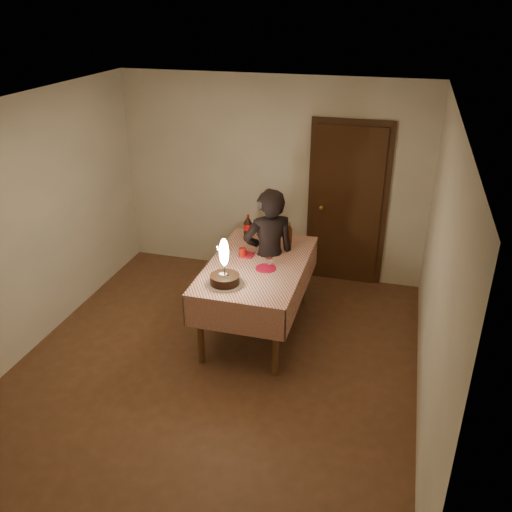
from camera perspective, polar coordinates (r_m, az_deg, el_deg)
name	(u,v)px	position (r m, az deg, el deg)	size (l,w,h in m)	color
ground	(217,364)	(5.72, -4.17, -11.26)	(4.00, 4.50, 0.01)	brown
room_shell	(217,212)	(4.96, -4.12, 4.64)	(4.04, 4.54, 2.62)	silver
dining_table	(257,272)	(5.86, 0.13, -1.72)	(1.02, 1.72, 0.84)	brown
birthday_cake	(225,274)	(5.36, -3.32, -1.86)	(0.37, 0.37, 0.49)	white
red_plate	(266,268)	(5.69, 1.03, -1.29)	(0.22, 0.22, 0.01)	red
red_cup	(243,253)	(5.92, -1.41, 0.35)	(0.08, 0.08, 0.10)	red
clear_cup	(269,262)	(5.73, 1.40, -0.63)	(0.07, 0.07, 0.09)	white
napkin_stack	(247,255)	(5.97, -1.00, 0.12)	(0.15, 0.15, 0.02)	#AA1328
cola_bottle	(248,228)	(6.29, -0.85, 2.96)	(0.10, 0.10, 0.32)	black
amber_bottle_left	(264,228)	(6.37, 0.85, 2.91)	(0.06, 0.06, 0.25)	#59270F
amber_bottle_right	(289,234)	(6.23, 3.52, 2.34)	(0.06, 0.06, 0.25)	#59270F
photographer	(269,257)	(6.04, 1.37, -0.09)	(0.70, 0.62, 1.60)	black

